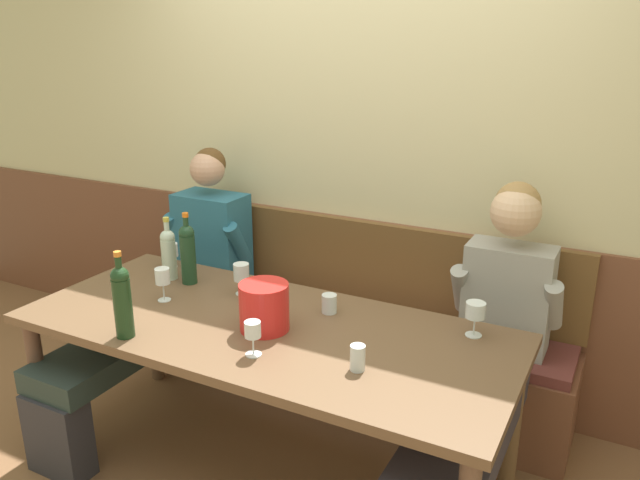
# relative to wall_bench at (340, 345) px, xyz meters

# --- Properties ---
(room_wall_back) EXTENTS (6.80, 0.08, 2.80)m
(room_wall_back) POSITION_rel_wall_bench_xyz_m (0.00, 0.26, 1.12)
(room_wall_back) COLOR beige
(room_wall_back) RESTS_ON ground
(wood_wainscot_panel) EXTENTS (6.80, 0.03, 0.94)m
(wood_wainscot_panel) POSITION_rel_wall_bench_xyz_m (0.00, 0.21, 0.19)
(wood_wainscot_panel) COLOR brown
(wood_wainscot_panel) RESTS_ON ground
(wall_bench) EXTENTS (2.41, 0.42, 0.94)m
(wall_bench) POSITION_rel_wall_bench_xyz_m (0.00, 0.00, 0.00)
(wall_bench) COLOR brown
(wall_bench) RESTS_ON ground
(dining_table) EXTENTS (2.11, 0.90, 0.72)m
(dining_table) POSITION_rel_wall_bench_xyz_m (0.00, -0.74, 0.37)
(dining_table) COLOR brown
(dining_table) RESTS_ON ground
(person_center_left_seat) EXTENTS (0.50, 1.36, 1.29)m
(person_center_left_seat) POSITION_rel_wall_bench_xyz_m (-0.81, -0.38, 0.34)
(person_center_left_seat) COLOR #2B2A31
(person_center_left_seat) RESTS_ON ground
(person_left_seat) EXTENTS (0.49, 1.36, 1.28)m
(person_left_seat) POSITION_rel_wall_bench_xyz_m (0.85, -0.40, 0.34)
(person_left_seat) COLOR #343430
(person_left_seat) RESTS_ON ground
(ice_bucket) EXTENTS (0.21, 0.21, 0.20)m
(ice_bucket) POSITION_rel_wall_bench_xyz_m (0.03, -0.78, 0.54)
(ice_bucket) COLOR red
(ice_bucket) RESTS_ON dining_table
(wine_bottle_green_tall) EXTENTS (0.07, 0.07, 0.36)m
(wine_bottle_green_tall) POSITION_rel_wall_bench_xyz_m (-0.43, -1.09, 0.60)
(wine_bottle_green_tall) COLOR #1A361B
(wine_bottle_green_tall) RESTS_ON dining_table
(wine_bottle_clear_water) EXTENTS (0.07, 0.07, 0.36)m
(wine_bottle_clear_water) POSITION_rel_wall_bench_xyz_m (-0.57, -0.52, 0.60)
(wine_bottle_clear_water) COLOR #1B3A23
(wine_bottle_clear_water) RESTS_ON dining_table
(wine_bottle_amber_mid) EXTENTS (0.07, 0.07, 0.32)m
(wine_bottle_amber_mid) POSITION_rel_wall_bench_xyz_m (-0.69, -0.52, 0.58)
(wine_bottle_amber_mid) COLOR beige
(wine_bottle_amber_mid) RESTS_ON dining_table
(wine_glass_right_end) EXTENTS (0.08, 0.08, 0.13)m
(wine_glass_right_end) POSITION_rel_wall_bench_xyz_m (-0.79, -0.39, 0.53)
(wine_glass_right_end) COLOR silver
(wine_glass_right_end) RESTS_ON dining_table
(wine_glass_mid_left) EXTENTS (0.06, 0.06, 0.14)m
(wine_glass_mid_left) POSITION_rel_wall_bench_xyz_m (0.11, -0.98, 0.54)
(wine_glass_mid_left) COLOR silver
(wine_glass_mid_left) RESTS_ON dining_table
(wine_glass_near_bucket) EXTENTS (0.07, 0.07, 0.16)m
(wine_glass_near_bucket) POSITION_rel_wall_bench_xyz_m (-0.54, -0.74, 0.55)
(wine_glass_near_bucket) COLOR silver
(wine_glass_near_bucket) RESTS_ON dining_table
(wine_glass_by_bottle) EXTENTS (0.08, 0.08, 0.14)m
(wine_glass_by_bottle) POSITION_rel_wall_bench_xyz_m (0.81, -0.43, 0.55)
(wine_glass_by_bottle) COLOR silver
(wine_glass_by_bottle) RESTS_ON dining_table
(wine_glass_center_rear) EXTENTS (0.07, 0.07, 0.15)m
(wine_glass_center_rear) POSITION_rel_wall_bench_xyz_m (-0.27, -0.51, 0.55)
(wine_glass_center_rear) COLOR silver
(wine_glass_center_rear) RESTS_ON dining_table
(water_tumbler_left) EXTENTS (0.06, 0.06, 0.10)m
(water_tumbler_left) POSITION_rel_wall_bench_xyz_m (0.50, -0.90, 0.49)
(water_tumbler_left) COLOR silver
(water_tumbler_left) RESTS_ON dining_table
(water_tumbler_right) EXTENTS (0.07, 0.07, 0.08)m
(water_tumbler_right) POSITION_rel_wall_bench_xyz_m (0.19, -0.51, 0.48)
(water_tumbler_right) COLOR silver
(water_tumbler_right) RESTS_ON dining_table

